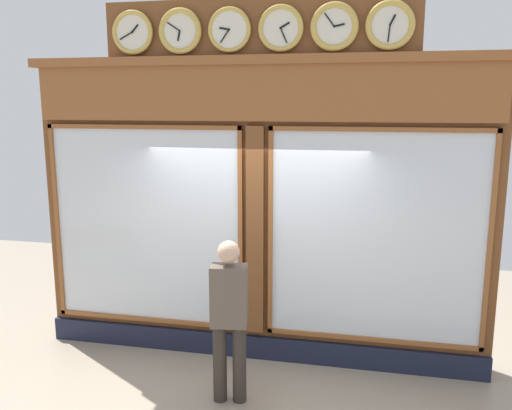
{
  "coord_description": "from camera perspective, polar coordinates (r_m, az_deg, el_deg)",
  "views": [
    {
      "loc": [
        -1.24,
        5.8,
        3.01
      ],
      "look_at": [
        0.0,
        0.0,
        1.86
      ],
      "focal_mm": 37.38,
      "sensor_mm": 36.0,
      "label": 1
    }
  ],
  "objects": [
    {
      "name": "shop_facade",
      "position": [
        6.17,
        0.25,
        -0.1
      ],
      "size": [
        5.37,
        0.42,
        4.1
      ],
      "color": "brown",
      "rests_on": "ground_plane"
    },
    {
      "name": "pedestrian",
      "position": [
        5.41,
        -2.89,
        -11.65
      ],
      "size": [
        0.39,
        0.27,
        1.69
      ],
      "color": "#312A24",
      "rests_on": "ground_plane"
    }
  ]
}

